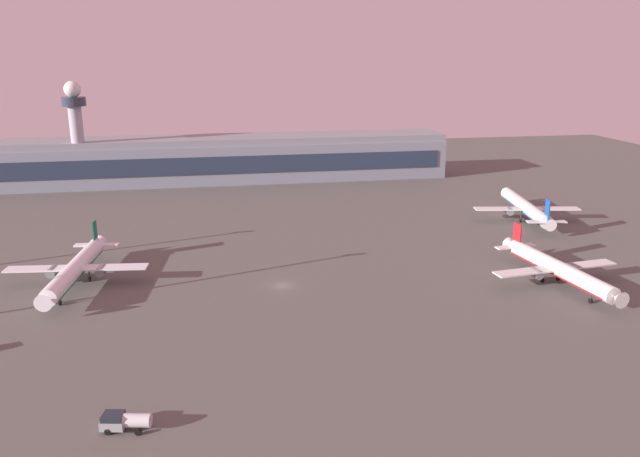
{
  "coord_description": "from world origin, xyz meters",
  "views": [
    {
      "loc": [
        -14.07,
        -120.09,
        46.85
      ],
      "look_at": [
        12.95,
        27.15,
        4.0
      ],
      "focal_mm": 34.87,
      "sensor_mm": 36.0,
      "label": 1
    }
  ],
  "objects_px": {
    "airplane_taxiway_distant": "(557,268)",
    "fuel_truck": "(124,421)",
    "control_tower": "(76,128)",
    "airplane_far_stand": "(526,208)",
    "airplane_near_gate": "(76,268)"
  },
  "relations": [
    {
      "from": "airplane_taxiway_distant",
      "to": "fuel_truck",
      "type": "bearing_deg",
      "value": 17.93
    },
    {
      "from": "airplane_near_gate",
      "to": "fuel_truck",
      "type": "xyz_separation_m",
      "value": [
        15.75,
        -55.39,
        -2.25
      ]
    },
    {
      "from": "control_tower",
      "to": "airplane_taxiway_distant",
      "type": "bearing_deg",
      "value": -45.31
    },
    {
      "from": "airplane_far_stand",
      "to": "fuel_truck",
      "type": "height_order",
      "value": "airplane_far_stand"
    },
    {
      "from": "airplane_near_gate",
      "to": "control_tower",
      "type": "bearing_deg",
      "value": -74.24
    },
    {
      "from": "airplane_far_stand",
      "to": "fuel_truck",
      "type": "bearing_deg",
      "value": -129.94
    },
    {
      "from": "airplane_taxiway_distant",
      "to": "airplane_near_gate",
      "type": "height_order",
      "value": "airplane_near_gate"
    },
    {
      "from": "control_tower",
      "to": "airplane_far_stand",
      "type": "distance_m",
      "value": 149.74
    },
    {
      "from": "control_tower",
      "to": "airplane_taxiway_distant",
      "type": "xyz_separation_m",
      "value": [
        113.84,
        -115.09,
        -18.04
      ]
    },
    {
      "from": "airplane_taxiway_distant",
      "to": "airplane_far_stand",
      "type": "height_order",
      "value": "airplane_far_stand"
    },
    {
      "from": "airplane_near_gate",
      "to": "fuel_truck",
      "type": "bearing_deg",
      "value": 112.45
    },
    {
      "from": "airplane_near_gate",
      "to": "airplane_far_stand",
      "type": "height_order",
      "value": "airplane_far_stand"
    },
    {
      "from": "airplane_taxiway_distant",
      "to": "airplane_far_stand",
      "type": "bearing_deg",
      "value": -118.08
    },
    {
      "from": "airplane_taxiway_distant",
      "to": "airplane_near_gate",
      "type": "relative_size",
      "value": 0.97
    },
    {
      "from": "airplane_far_stand",
      "to": "airplane_taxiway_distant",
      "type": "bearing_deg",
      "value": -101.62
    }
  ]
}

